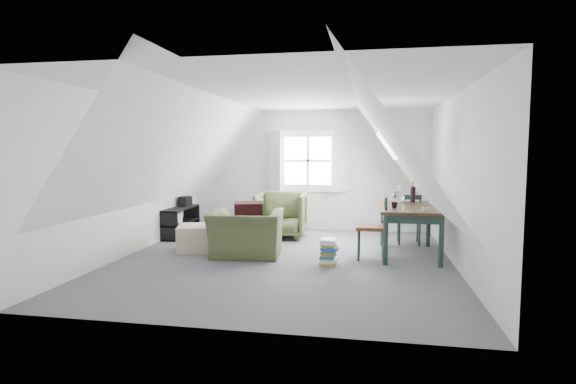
% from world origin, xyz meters
% --- Properties ---
extents(floor, '(5.50, 5.50, 0.00)m').
position_xyz_m(floor, '(0.00, 0.00, 0.00)').
color(floor, '#525156').
rests_on(floor, ground).
extents(ceiling, '(5.50, 5.50, 0.00)m').
position_xyz_m(ceiling, '(0.00, 0.00, 2.50)').
color(ceiling, white).
rests_on(ceiling, wall_back).
extents(wall_back, '(5.00, 0.00, 5.00)m').
position_xyz_m(wall_back, '(0.00, 2.75, 1.25)').
color(wall_back, silver).
rests_on(wall_back, ground).
extents(wall_front, '(5.00, 0.00, 5.00)m').
position_xyz_m(wall_front, '(0.00, -2.75, 1.25)').
color(wall_front, silver).
rests_on(wall_front, ground).
extents(wall_left, '(0.00, 5.50, 5.50)m').
position_xyz_m(wall_left, '(-2.50, 0.00, 1.25)').
color(wall_left, silver).
rests_on(wall_left, ground).
extents(wall_right, '(0.00, 5.50, 5.50)m').
position_xyz_m(wall_right, '(2.50, 0.00, 1.25)').
color(wall_right, silver).
rests_on(wall_right, ground).
extents(slope_left, '(3.19, 5.50, 4.48)m').
position_xyz_m(slope_left, '(-1.55, 0.00, 1.78)').
color(slope_left, white).
rests_on(slope_left, wall_left).
extents(slope_right, '(3.19, 5.50, 4.48)m').
position_xyz_m(slope_right, '(1.55, 0.00, 1.78)').
color(slope_right, white).
rests_on(slope_right, wall_right).
extents(dormer_window, '(1.71, 0.35, 1.30)m').
position_xyz_m(dormer_window, '(0.00, 2.68, 1.45)').
color(dormer_window, white).
rests_on(dormer_window, wall_back).
extents(skylight, '(0.35, 0.75, 0.47)m').
position_xyz_m(skylight, '(1.55, 1.30, 1.75)').
color(skylight, white).
rests_on(skylight, slope_right).
extents(armchair_near, '(1.19, 1.06, 0.72)m').
position_xyz_m(armchair_near, '(-0.64, 0.13, 0.00)').
color(armchair_near, '#414D28').
rests_on(armchair_near, floor).
extents(armchair_far, '(0.96, 0.98, 0.86)m').
position_xyz_m(armchair_far, '(-0.39, 1.76, 0.00)').
color(armchair_far, '#414D28').
rests_on(armchair_far, floor).
extents(throw_pillow, '(0.51, 0.38, 0.47)m').
position_xyz_m(throw_pillow, '(-0.64, 0.28, 0.63)').
color(throw_pillow, '#350E17').
rests_on(throw_pillow, armchair_near).
extents(ottoman, '(0.78, 0.78, 0.42)m').
position_xyz_m(ottoman, '(-1.55, 0.40, 0.21)').
color(ottoman, '#BCA78E').
rests_on(ottoman, floor).
extents(dining_table, '(0.94, 1.57, 0.79)m').
position_xyz_m(dining_table, '(1.90, 0.66, 0.68)').
color(dining_table, '#332011').
rests_on(dining_table, floor).
extents(demijohn, '(0.20, 0.20, 0.29)m').
position_xyz_m(demijohn, '(1.75, 1.11, 0.90)').
color(demijohn, silver).
rests_on(demijohn, dining_table).
extents(vase_twigs, '(0.08, 0.09, 0.66)m').
position_xyz_m(vase_twigs, '(2.00, 1.21, 0.93)').
color(vase_twigs, black).
rests_on(vase_twigs, dining_table).
extents(cup, '(0.12, 0.12, 0.09)m').
position_xyz_m(cup, '(1.65, 0.36, 0.79)').
color(cup, black).
rests_on(cup, dining_table).
extents(paper_box, '(0.12, 0.08, 0.04)m').
position_xyz_m(paper_box, '(2.10, 0.21, 0.80)').
color(paper_box, white).
rests_on(paper_box, dining_table).
extents(dining_chair_far, '(0.42, 0.42, 0.90)m').
position_xyz_m(dining_chair_far, '(1.97, 1.50, 0.47)').
color(dining_chair_far, '#5E2D1B').
rests_on(dining_chair_far, floor).
extents(dining_chair_near, '(0.46, 0.46, 0.98)m').
position_xyz_m(dining_chair_near, '(1.35, 0.30, 0.51)').
color(dining_chair_near, '#5E2D1B').
rests_on(dining_chair_near, floor).
extents(media_shelf, '(0.37, 1.10, 0.56)m').
position_xyz_m(media_shelf, '(-2.34, 1.47, 0.25)').
color(media_shelf, black).
rests_on(media_shelf, floor).
extents(electronics_box, '(0.21, 0.28, 0.20)m').
position_xyz_m(electronics_box, '(-2.34, 1.76, 0.65)').
color(electronics_box, black).
rests_on(electronics_box, media_shelf).
extents(magazine_stack, '(0.28, 0.34, 0.38)m').
position_xyz_m(magazine_stack, '(0.70, -0.19, 0.19)').
color(magazine_stack, '#B29933').
rests_on(magazine_stack, floor).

